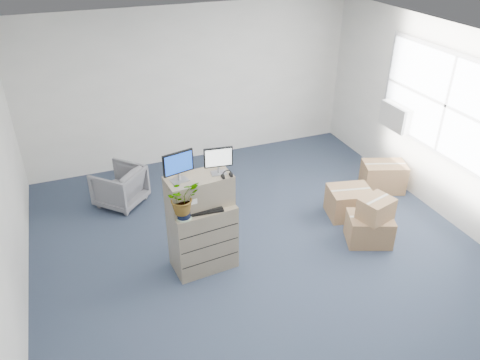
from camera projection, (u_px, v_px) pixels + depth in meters
name	position (u px, v px, depth m)	size (l,w,h in m)	color
ground	(270.00, 268.00, 6.21)	(7.00, 7.00, 0.00)	#262F45
wall_back	(191.00, 86.00, 8.34)	(6.00, 0.02, 2.80)	silver
wall_right	(472.00, 138.00, 6.45)	(0.02, 7.00, 2.80)	silver
window	(448.00, 105.00, 6.69)	(0.07, 2.72, 1.52)	#9A9A9D
ac_unit	(397.00, 116.00, 7.64)	(0.24, 0.60, 0.40)	beige
filing_cabinet_lower	(203.00, 236.00, 6.05)	(0.80, 0.49, 0.93)	#85755C
filing_cabinet_upper	(199.00, 191.00, 5.75)	(0.80, 0.40, 0.40)	#85755C
monitor_left	(178.00, 165.00, 5.45)	(0.38, 0.19, 0.38)	#99999E
monitor_right	(218.00, 159.00, 5.62)	(0.35, 0.16, 0.35)	#99999E
headphones	(227.00, 175.00, 5.62)	(0.13, 0.13, 0.01)	black
keyboard	(204.00, 210.00, 5.72)	(0.46, 0.19, 0.02)	black
mouse	(230.00, 201.00, 5.89)	(0.10, 0.06, 0.03)	silver
water_bottle	(202.00, 194.00, 5.82)	(0.07, 0.07, 0.26)	gray
phone_dock	(200.00, 203.00, 5.81)	(0.06, 0.05, 0.12)	silver
external_drive	(223.00, 193.00, 6.03)	(0.17, 0.13, 0.05)	black
tissue_box	(220.00, 190.00, 5.98)	(0.19, 0.10, 0.07)	#458FEC
potted_plant	(183.00, 201.00, 5.47)	(0.47, 0.50, 0.42)	#A2C19B
office_chair	(119.00, 185.00, 7.42)	(0.67, 0.63, 0.69)	#5E5D62
cardboard_boxes	(368.00, 200.00, 7.17)	(1.82, 1.78, 0.73)	brown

